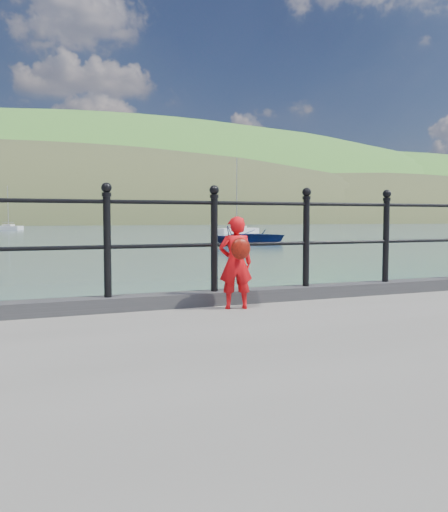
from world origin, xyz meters
name	(u,v)px	position (x,y,z in m)	size (l,w,h in m)	color
ground	(160,393)	(0.00, 0.00, 0.00)	(600.00, 600.00, 0.00)	#2D4251
kerb	(163,301)	(0.00, -0.15, 1.07)	(60.00, 0.30, 0.15)	#28282B
railing	(163,232)	(0.00, -0.15, 1.82)	(18.11, 0.11, 1.20)	black
far_shore	(95,273)	(38.34, 239.41, -22.57)	(830.00, 200.00, 156.00)	#333A21
child	(236,262)	(0.70, -0.53, 1.51)	(0.41, 0.34, 0.99)	red
launch_blue	(260,236)	(18.08, 33.79, 0.54)	(3.76, 5.26, 1.09)	navy
launch_navy	(230,236)	(13.66, 29.61, 0.72)	(2.37, 2.74, 1.44)	black
sailboat_deep	(9,228)	(0.11, 94.03, 0.34)	(4.79, 4.61, 7.72)	white
sailboat_far	(237,231)	(27.31, 59.03, 0.34)	(7.25, 4.79, 10.04)	silver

